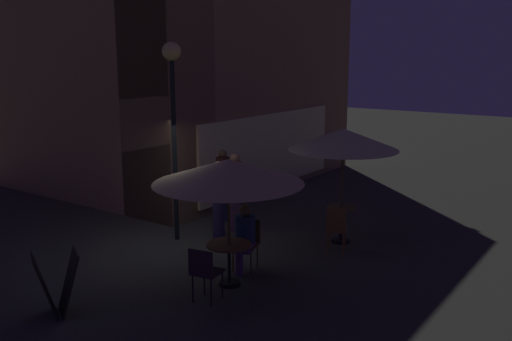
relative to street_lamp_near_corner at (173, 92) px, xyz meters
name	(u,v)px	position (x,y,z in m)	size (l,w,h in m)	color
ground_plane	(175,252)	(-0.63, -0.53, -3.20)	(60.00, 60.00, 0.00)	#36372F
cafe_building	(180,45)	(3.36, 2.88, 1.00)	(8.97, 7.84, 8.40)	#99704F
street_lamp_near_corner	(173,92)	(0.00, 0.00, 0.00)	(0.39, 0.39, 4.21)	black
menu_sandwich_board	(57,284)	(-3.73, -0.98, -2.69)	(0.85, 0.81, 0.98)	black
cafe_table_0	(229,254)	(-1.28, -2.44, -2.63)	(0.79, 0.79, 0.75)	black
cafe_table_1	(341,218)	(1.89, -2.99, -2.67)	(0.63, 0.63, 0.78)	black
patio_umbrella_0	(228,172)	(-1.28, -2.44, -1.17)	(2.58, 2.58, 2.24)	black
patio_umbrella_1	(343,140)	(1.89, -2.99, -0.97)	(2.30, 2.30, 2.45)	black
cafe_chair_0	(204,269)	(-2.08, -2.56, -2.63)	(0.50, 0.50, 0.92)	black
cafe_chair_1	(247,239)	(-0.47, -2.24, -2.62)	(0.53, 0.53, 0.94)	brown
cafe_chair_2	(336,226)	(1.16, -3.26, -2.61)	(0.50, 0.50, 0.96)	brown
patron_seated_0	(244,233)	(-0.60, -2.27, -2.47)	(0.55, 0.45, 1.27)	#55326C
patron_standing_1	(223,185)	(1.69, 0.05, -2.31)	(0.32, 0.32, 1.74)	#292B4A
patron_standing_2	(235,191)	(1.21, -0.68, -2.27)	(0.31, 0.31, 1.80)	#633D5C
patron_standing_3	(218,200)	(0.56, -0.72, -2.32)	(0.30, 0.30, 1.72)	#2C2447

